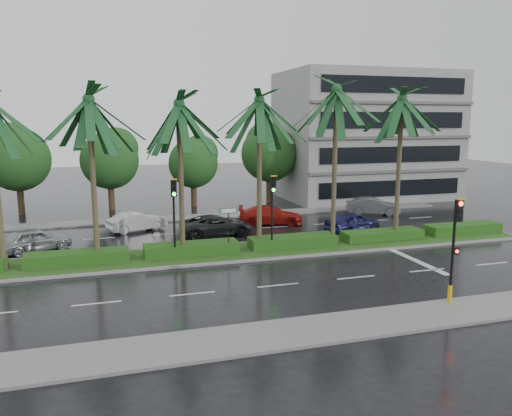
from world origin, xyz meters
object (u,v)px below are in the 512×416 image
object	(u,v)px
car_darkgrey	(217,225)
car_blue	(353,222)
car_red	(270,215)
car_grey	(373,206)
signal_near	(455,246)
street_sign	(229,219)
car_silver	(35,240)
car_white	(137,222)
signal_median_left	(174,207)

from	to	relation	value
car_darkgrey	car_blue	distance (m)	9.18
car_red	car_grey	bearing A→B (deg)	-67.12
signal_near	street_sign	xyz separation A→B (m)	(-7.00, 9.87, -0.38)
car_blue	signal_near	bearing A→B (deg)	152.90
car_silver	car_grey	bearing A→B (deg)	-103.47
car_silver	car_darkgrey	bearing A→B (deg)	-108.61
car_blue	car_grey	xyz separation A→B (m)	(4.54, 5.24, -0.01)
street_sign	car_white	world-z (taller)	street_sign
signal_near	car_white	world-z (taller)	signal_near
car_darkgrey	car_grey	world-z (taller)	car_grey
car_silver	car_blue	distance (m)	20.02
signal_median_left	car_blue	xyz separation A→B (m)	(12.50, 3.70, -2.30)
street_sign	car_blue	world-z (taller)	street_sign
signal_median_left	car_silver	world-z (taller)	signal_median_left
car_silver	car_red	xyz separation A→B (m)	(15.50, 3.31, -0.01)
street_sign	signal_near	bearing A→B (deg)	-54.66
signal_median_left	car_red	bearing A→B (deg)	44.34
street_sign	car_grey	bearing A→B (deg)	31.96
signal_near	car_white	distance (m)	21.42
signal_median_left	street_sign	size ratio (longest dim) A/B	1.68
signal_near	street_sign	bearing A→B (deg)	125.34
car_white	car_red	size ratio (longest dim) A/B	0.85
car_white	car_red	distance (m)	9.51
signal_median_left	car_white	world-z (taller)	signal_median_left
signal_near	car_grey	distance (m)	20.00
street_sign	car_white	distance (m)	9.39
car_grey	signal_median_left	bearing A→B (deg)	138.46
signal_near	car_grey	size ratio (longest dim) A/B	1.05
car_white	car_blue	xyz separation A→B (m)	(14.00, -4.59, 0.04)
signal_near	car_grey	bearing A→B (deg)	69.30
signal_median_left	car_blue	world-z (taller)	signal_median_left
signal_near	street_sign	distance (m)	12.11
car_silver	car_grey	size ratio (longest dim) A/B	0.97
signal_near	car_silver	distance (m)	22.61
signal_near	car_silver	xyz separation A→B (m)	(-17.50, 14.19, -1.82)
car_darkgrey	car_blue	size ratio (longest dim) A/B	1.18
car_red	signal_median_left	bearing A→B (deg)	150.12
car_darkgrey	car_grey	size ratio (longest dim) A/B	1.16
street_sign	car_darkgrey	distance (m)	5.52
street_sign	car_silver	xyz separation A→B (m)	(-10.50, 4.32, -1.44)
street_sign	car_darkgrey	bearing A→B (deg)	84.62
car_darkgrey	car_red	size ratio (longest dim) A/B	1.04
car_darkgrey	street_sign	bearing A→B (deg)	172.43
car_silver	street_sign	bearing A→B (deg)	-136.10
signal_median_left	car_white	bearing A→B (deg)	100.25
signal_near	car_white	size ratio (longest dim) A/B	1.09
signal_near	car_red	size ratio (longest dim) A/B	0.93
signal_median_left	car_grey	world-z (taller)	signal_median_left
car_white	car_blue	world-z (taller)	car_blue
car_darkgrey	car_grey	xyz separation A→B (m)	(13.54, 3.45, 0.01)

